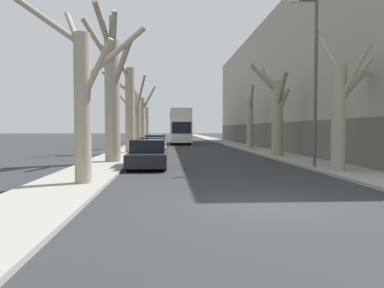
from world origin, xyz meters
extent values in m
plane|color=#2B2D30|center=(0.00, 0.00, 0.00)|extent=(300.00, 300.00, 0.00)
cube|color=gray|center=(-5.75, 50.00, 0.06)|extent=(2.66, 120.00, 0.12)
cube|color=gray|center=(5.75, 50.00, 0.06)|extent=(2.66, 120.00, 0.12)
cube|color=#9E9384|center=(12.08, 29.36, 6.27)|extent=(10.00, 49.49, 12.55)
cube|color=#5E584F|center=(7.06, 29.36, 1.25)|extent=(0.12, 48.50, 2.50)
cylinder|color=gray|center=(-5.21, 3.59, 2.60)|extent=(0.56, 0.56, 5.19)
cylinder|color=gray|center=(-5.75, 4.78, 5.52)|extent=(1.32, 2.57, 2.15)
cylinder|color=gray|center=(-6.49, 3.18, 5.67)|extent=(2.73, 1.05, 1.90)
cylinder|color=gray|center=(-4.66, 3.18, 3.87)|extent=(1.34, 1.08, 2.02)
cylinder|color=gray|center=(-4.19, 3.96, 4.57)|extent=(2.23, 0.96, 2.14)
cylinder|color=gray|center=(-5.42, 12.08, 3.45)|extent=(0.87, 0.87, 6.89)
cylinder|color=gray|center=(-5.30, 11.21, 6.76)|extent=(0.59, 2.02, 2.37)
cylinder|color=gray|center=(-4.84, 11.17, 5.34)|extent=(1.55, 2.16, 2.55)
cylinder|color=gray|center=(-6.12, 11.64, 6.69)|extent=(1.77, 1.26, 2.53)
cylinder|color=gray|center=(-5.20, 11.02, 6.59)|extent=(0.79, 2.41, 2.86)
cylinder|color=gray|center=(-5.63, 10.66, 7.13)|extent=(0.73, 3.05, 2.31)
cylinder|color=gray|center=(-5.25, 20.25, 3.36)|extent=(0.76, 0.76, 6.71)
cylinder|color=gray|center=(-6.37, 20.74, 5.67)|extent=(2.50, 1.28, 1.88)
cylinder|color=gray|center=(-5.59, 21.02, 6.55)|extent=(0.99, 1.79, 1.30)
cylinder|color=gray|center=(-5.75, 19.73, 6.68)|extent=(1.35, 1.38, 2.38)
cylinder|color=gray|center=(-5.33, 28.54, 2.58)|extent=(0.65, 0.65, 5.16)
cylinder|color=gray|center=(-5.72, 27.81, 6.37)|extent=(1.08, 1.75, 3.11)
cylinder|color=gray|center=(-5.61, 28.14, 3.93)|extent=(0.87, 1.11, 2.20)
cylinder|color=gray|center=(-4.88, 27.46, 5.66)|extent=(1.17, 2.42, 3.00)
cylinder|color=gray|center=(-6.32, 28.16, 4.37)|extent=(2.23, 1.04, 2.77)
cylinder|color=gray|center=(-5.49, 37.06, 2.90)|extent=(0.78, 0.78, 5.79)
cylinder|color=gray|center=(-5.77, 37.71, 5.10)|extent=(0.90, 1.64, 3.02)
cylinder|color=gray|center=(-6.21, 38.07, 6.06)|extent=(1.78, 2.35, 2.93)
cylinder|color=gray|center=(-5.63, 37.52, 4.18)|extent=(0.60, 1.22, 1.71)
cylinder|color=gray|center=(-4.68, 37.12, 5.60)|extent=(1.89, 0.42, 3.20)
cylinder|color=gray|center=(-5.27, 45.48, 2.56)|extent=(0.44, 0.44, 5.12)
cylinder|color=gray|center=(-6.12, 45.08, 4.91)|extent=(1.83, 0.98, 1.46)
cylinder|color=gray|center=(-5.98, 45.19, 3.99)|extent=(1.57, 0.78, 1.50)
cylinder|color=gray|center=(-5.33, 44.72, 4.32)|extent=(0.28, 1.65, 1.51)
cylinder|color=gray|center=(-5.60, 46.47, 4.41)|extent=(0.83, 2.13, 2.73)
cylinder|color=gray|center=(5.25, 6.81, 2.40)|extent=(0.63, 0.63, 4.79)
cylinder|color=gray|center=(5.09, 7.72, 5.61)|extent=(0.57, 2.02, 2.32)
cylinder|color=gray|center=(5.58, 6.18, 4.29)|extent=(0.95, 1.52, 2.41)
cylinder|color=gray|center=(5.97, 6.81, 4.17)|extent=(1.62, 0.23, 1.96)
cylinder|color=gray|center=(6.08, 7.26, 3.89)|extent=(1.89, 1.16, 1.71)
cylinder|color=gray|center=(5.28, 16.14, 2.63)|extent=(0.79, 0.79, 5.25)
cylinder|color=gray|center=(4.28, 15.93, 5.35)|extent=(2.24, 0.73, 2.14)
cylinder|color=gray|center=(4.80, 16.40, 5.18)|extent=(1.30, 0.88, 2.01)
cylinder|color=gray|center=(5.19, 14.96, 4.57)|extent=(0.46, 2.56, 2.23)
cylinder|color=gray|center=(5.57, 15.85, 3.85)|extent=(0.95, 0.95, 1.79)
cylinder|color=gray|center=(5.46, 25.63, 2.36)|extent=(0.58, 0.58, 4.71)
cylinder|color=gray|center=(5.33, 24.38, 4.77)|extent=(0.48, 2.65, 2.19)
cylinder|color=gray|center=(5.01, 26.47, 4.94)|extent=(1.14, 1.89, 1.71)
cylinder|color=gray|center=(5.46, 25.13, 5.13)|extent=(0.21, 1.19, 1.87)
cube|color=silver|center=(-0.70, 38.83, 1.60)|extent=(2.50, 10.57, 2.50)
cube|color=silver|center=(-0.70, 38.83, 3.54)|extent=(2.45, 10.36, 1.39)
cube|color=#B8B1A9|center=(-0.70, 38.83, 4.30)|extent=(2.45, 10.36, 0.12)
cube|color=black|center=(-0.70, 38.83, 2.08)|extent=(2.53, 9.30, 1.30)
cube|color=black|center=(-0.70, 38.83, 3.61)|extent=(2.53, 9.30, 1.06)
cube|color=black|center=(-0.70, 33.56, 2.08)|extent=(2.25, 0.06, 1.36)
cylinder|color=black|center=(-1.78, 35.66, 0.50)|extent=(0.30, 1.01, 1.01)
cylinder|color=black|center=(0.38, 35.66, 0.50)|extent=(0.30, 1.01, 1.01)
cylinder|color=black|center=(-1.78, 41.79, 0.50)|extent=(0.30, 1.01, 1.01)
cylinder|color=black|center=(0.38, 41.79, 0.50)|extent=(0.30, 1.01, 1.01)
cube|color=black|center=(-3.32, 9.40, 0.49)|extent=(1.89, 4.44, 0.61)
cube|color=black|center=(-3.32, 9.67, 1.11)|extent=(1.67, 2.31, 0.63)
cylinder|color=black|center=(-4.16, 8.07, 0.34)|extent=(0.20, 0.67, 0.67)
cylinder|color=black|center=(-2.48, 8.07, 0.34)|extent=(0.20, 0.67, 0.67)
cylinder|color=black|center=(-4.16, 10.74, 0.34)|extent=(0.20, 0.67, 0.67)
cylinder|color=black|center=(-2.48, 10.74, 0.34)|extent=(0.20, 0.67, 0.67)
cube|color=olive|center=(-3.32, 15.52, 0.48)|extent=(1.82, 3.96, 0.61)
cube|color=black|center=(-3.32, 15.75, 1.08)|extent=(1.60, 2.06, 0.59)
cylinder|color=black|center=(-4.12, 14.33, 0.30)|extent=(0.20, 0.61, 0.61)
cylinder|color=black|center=(-2.52, 14.33, 0.30)|extent=(0.20, 0.61, 0.61)
cylinder|color=black|center=(-4.12, 16.70, 0.30)|extent=(0.20, 0.61, 0.61)
cylinder|color=black|center=(-2.52, 16.70, 0.30)|extent=(0.20, 0.61, 0.61)
cube|color=olive|center=(-3.32, 20.83, 0.51)|extent=(1.74, 4.24, 0.67)
cube|color=black|center=(-3.32, 21.08, 1.15)|extent=(1.53, 2.20, 0.61)
cylinder|color=black|center=(-4.08, 19.56, 0.31)|extent=(0.20, 0.62, 0.62)
cylinder|color=black|center=(-2.56, 19.56, 0.31)|extent=(0.20, 0.62, 0.62)
cylinder|color=black|center=(-4.08, 22.10, 0.31)|extent=(0.20, 0.62, 0.62)
cylinder|color=black|center=(-2.56, 22.10, 0.31)|extent=(0.20, 0.62, 0.62)
cube|color=#4C5156|center=(-3.32, 27.62, 0.50)|extent=(1.75, 4.39, 0.64)
cube|color=black|center=(-3.32, 27.88, 1.09)|extent=(1.54, 2.28, 0.54)
cylinder|color=black|center=(-4.08, 26.30, 0.31)|extent=(0.20, 0.63, 0.63)
cylinder|color=black|center=(-2.56, 26.30, 0.31)|extent=(0.20, 0.63, 0.63)
cylinder|color=black|center=(-4.08, 28.93, 0.31)|extent=(0.20, 0.63, 0.63)
cylinder|color=black|center=(-2.56, 28.93, 0.31)|extent=(0.20, 0.63, 0.63)
cylinder|color=#4C4F54|center=(4.81, 8.38, 4.12)|extent=(0.16, 0.16, 8.24)
cylinder|color=#4C4F54|center=(4.26, 8.38, 8.09)|extent=(1.10, 0.11, 0.11)
cube|color=beige|center=(3.71, 8.38, 8.09)|extent=(0.44, 0.20, 0.16)
camera|label=1|loc=(-2.34, -9.34, 1.97)|focal=35.00mm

